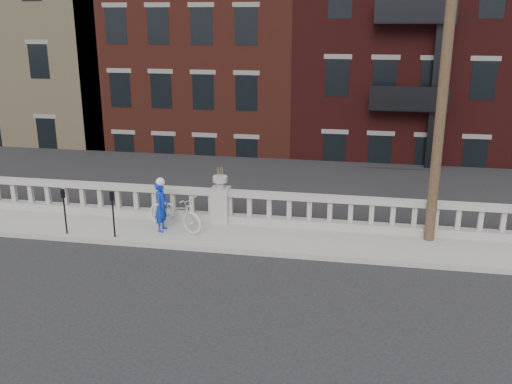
# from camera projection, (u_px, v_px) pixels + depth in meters

# --- Properties ---
(ground) EXTENTS (120.00, 120.00, 0.00)m
(ground) POSITION_uv_depth(u_px,v_px,m) (182.00, 282.00, 14.03)
(ground) COLOR black
(ground) RESTS_ON ground
(sidewalk) EXTENTS (32.00, 2.20, 0.15)m
(sidewalk) POSITION_uv_depth(u_px,v_px,m) (213.00, 235.00, 16.82)
(sidewalk) COLOR gray
(sidewalk) RESTS_ON ground
(balustrade) EXTENTS (28.00, 0.34, 1.03)m
(balustrade) POSITION_uv_depth(u_px,v_px,m) (221.00, 207.00, 17.55)
(balustrade) COLOR gray
(balustrade) RESTS_ON sidewalk
(planter_pedestal) EXTENTS (0.55, 0.55, 1.76)m
(planter_pedestal) POSITION_uv_depth(u_px,v_px,m) (220.00, 201.00, 17.49)
(planter_pedestal) COLOR gray
(planter_pedestal) RESTS_ON sidewalk
(lower_level) EXTENTS (80.00, 44.00, 20.80)m
(lower_level) POSITION_uv_depth(u_px,v_px,m) (304.00, 78.00, 34.79)
(lower_level) COLOR #605E59
(lower_level) RESTS_ON ground
(utility_pole) EXTENTS (1.60, 0.28, 10.00)m
(utility_pole) POSITION_uv_depth(u_px,v_px,m) (446.00, 57.00, 14.77)
(utility_pole) COLOR #422D1E
(utility_pole) RESTS_ON sidewalk
(parking_meter_b) EXTENTS (0.10, 0.09, 1.36)m
(parking_meter_b) POSITION_uv_depth(u_px,v_px,m) (64.00, 206.00, 16.49)
(parking_meter_b) COLOR black
(parking_meter_b) RESTS_ON sidewalk
(parking_meter_c) EXTENTS (0.10, 0.09, 1.36)m
(parking_meter_c) POSITION_uv_depth(u_px,v_px,m) (113.00, 209.00, 16.22)
(parking_meter_c) COLOR black
(parking_meter_c) RESTS_ON sidewalk
(bicycle) EXTENTS (2.15, 1.48, 1.07)m
(bicycle) POSITION_uv_depth(u_px,v_px,m) (175.00, 212.00, 16.91)
(bicycle) COLOR silver
(bicycle) RESTS_ON sidewalk
(cyclist) EXTENTS (0.37, 0.56, 1.52)m
(cyclist) POSITION_uv_depth(u_px,v_px,m) (162.00, 206.00, 16.75)
(cyclist) COLOR #0B2BB2
(cyclist) RESTS_ON sidewalk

